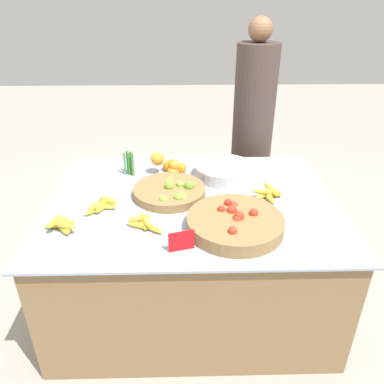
% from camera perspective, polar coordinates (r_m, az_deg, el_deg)
% --- Properties ---
extents(ground_plane, '(12.00, 12.00, 0.00)m').
position_cam_1_polar(ground_plane, '(2.46, -0.00, -15.52)').
color(ground_plane, '#A39E93').
extents(market_table, '(1.57, 1.17, 0.70)m').
position_cam_1_polar(market_table, '(2.23, -0.00, -9.04)').
color(market_table, olive).
rests_on(market_table, ground_plane).
extents(lime_bowl, '(0.40, 0.40, 0.09)m').
position_cam_1_polar(lime_bowl, '(2.07, -3.33, 0.10)').
color(lime_bowl, olive).
rests_on(lime_bowl, market_table).
extents(tomato_basket, '(0.46, 0.46, 0.10)m').
position_cam_1_polar(tomato_basket, '(1.79, 6.60, -4.66)').
color(tomato_basket, olive).
rests_on(tomato_basket, market_table).
extents(orange_pile, '(0.22, 0.17, 0.14)m').
position_cam_1_polar(orange_pile, '(2.32, -3.39, 4.09)').
color(orange_pile, orange).
rests_on(orange_pile, market_table).
extents(metal_bowl, '(0.36, 0.36, 0.07)m').
position_cam_1_polar(metal_bowl, '(2.29, 4.94, 3.26)').
color(metal_bowl, silver).
rests_on(metal_bowl, market_table).
extents(price_sign, '(0.11, 0.04, 0.10)m').
position_cam_1_polar(price_sign, '(1.64, -1.62, -7.47)').
color(price_sign, red).
rests_on(price_sign, market_table).
extents(veg_bundle, '(0.06, 0.06, 0.14)m').
position_cam_1_polar(veg_bundle, '(2.33, -9.48, 4.32)').
color(veg_bundle, '#4C8E42').
rests_on(veg_bundle, market_table).
extents(banana_bunch_back_center, '(0.18, 0.18, 0.06)m').
position_cam_1_polar(banana_bunch_back_center, '(2.00, -13.58, -1.96)').
color(banana_bunch_back_center, gold).
rests_on(banana_bunch_back_center, market_table).
extents(banana_bunch_middle_right, '(0.17, 0.20, 0.06)m').
position_cam_1_polar(banana_bunch_middle_right, '(2.10, 11.59, -0.15)').
color(banana_bunch_middle_right, gold).
rests_on(banana_bunch_middle_right, market_table).
extents(banana_bunch_front_right, '(0.18, 0.16, 0.06)m').
position_cam_1_polar(banana_bunch_front_right, '(1.88, -19.04, -4.77)').
color(banana_bunch_front_right, gold).
rests_on(banana_bunch_front_right, market_table).
extents(banana_bunch_front_center, '(0.18, 0.19, 0.05)m').
position_cam_1_polar(banana_bunch_front_center, '(1.82, -7.26, -4.68)').
color(banana_bunch_front_center, gold).
rests_on(banana_bunch_front_center, market_table).
extents(vendor_person, '(0.30, 0.30, 1.56)m').
position_cam_1_polar(vendor_person, '(2.87, 9.09, 8.08)').
color(vendor_person, '#473833').
rests_on(vendor_person, ground_plane).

